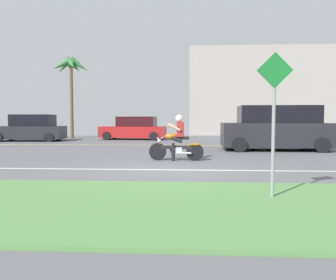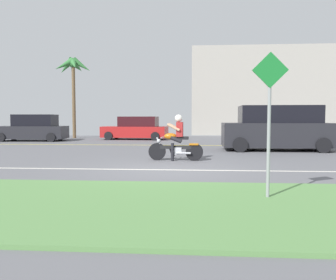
{
  "view_description": "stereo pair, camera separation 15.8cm",
  "coord_description": "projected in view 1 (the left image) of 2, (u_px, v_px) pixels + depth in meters",
  "views": [
    {
      "loc": [
        0.5,
        -9.49,
        1.45
      ],
      "look_at": [
        -0.27,
        3.49,
        0.61
      ],
      "focal_mm": 35.88,
      "sensor_mm": 36.0,
      "label": 1
    },
    {
      "loc": [
        0.66,
        -9.48,
        1.45
      ],
      "look_at": [
        -0.27,
        3.49,
        0.61
      ],
      "focal_mm": 35.88,
      "sensor_mm": 36.0,
      "label": 2
    }
  ],
  "objects": [
    {
      "name": "building_far",
      "position": [
        262.0,
        92.0,
        29.84
      ],
      "size": [
        12.83,
        4.0,
        7.52
      ],
      "primitive_type": "cube",
      "color": "#A8A399",
      "rests_on": "ground"
    },
    {
      "name": "parked_car_1",
      "position": [
        134.0,
        129.0,
        22.91
      ],
      "size": [
        4.53,
        2.19,
        1.56
      ],
      "color": "#AD1E1E",
      "rests_on": "ground"
    },
    {
      "name": "palm_tree_0",
      "position": [
        71.0,
        70.0,
        24.23
      ],
      "size": [
        2.75,
        2.82,
        5.89
      ],
      "color": "brown",
      "rests_on": "ground"
    },
    {
      "name": "ground",
      "position": [
        174.0,
        158.0,
        12.57
      ],
      "size": [
        56.0,
        30.0,
        0.04
      ],
      "primitive_type": "cube",
      "color": "slate"
    },
    {
      "name": "suv_nearby",
      "position": [
        276.0,
        129.0,
        15.16
      ],
      "size": [
        4.99,
        2.19,
        2.01
      ],
      "color": "#232328",
      "rests_on": "ground"
    },
    {
      "name": "grass_median",
      "position": [
        157.0,
        205.0,
        5.49
      ],
      "size": [
        56.0,
        3.8,
        0.06
      ],
      "primitive_type": "cube",
      "color": "#5B8C4C",
      "rests_on": "ground"
    },
    {
      "name": "motorcyclist",
      "position": [
        177.0,
        141.0,
        11.51
      ],
      "size": [
        1.89,
        0.62,
        1.58
      ],
      "color": "black",
      "rests_on": "ground"
    },
    {
      "name": "lane_line_near",
      "position": [
        170.0,
        170.0,
        9.44
      ],
      "size": [
        50.4,
        0.12,
        0.01
      ],
      "primitive_type": "cube",
      "color": "silver",
      "rests_on": "ground"
    },
    {
      "name": "lane_line_far",
      "position": [
        178.0,
        145.0,
        18.02
      ],
      "size": [
        50.4,
        0.12,
        0.01
      ],
      "primitive_type": "cube",
      "color": "yellow",
      "rests_on": "ground"
    },
    {
      "name": "street_sign",
      "position": [
        274.0,
        111.0,
        5.85
      ],
      "size": [
        0.62,
        0.06,
        2.59
      ],
      "color": "gray",
      "rests_on": "ground"
    },
    {
      "name": "parked_car_0",
      "position": [
        30.0,
        129.0,
        21.34
      ],
      "size": [
        4.41,
        2.07,
        1.69
      ],
      "color": "#232328",
      "rests_on": "ground"
    }
  ]
}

